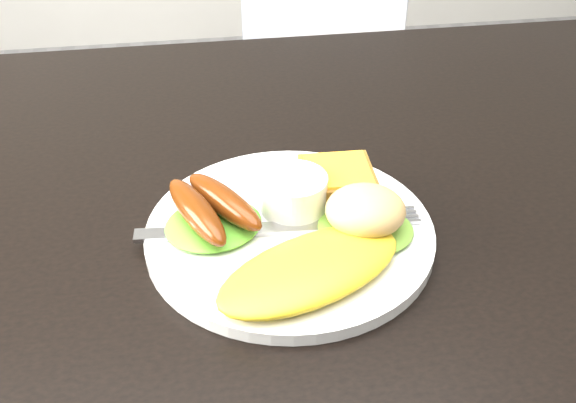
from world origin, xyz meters
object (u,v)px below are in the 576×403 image
(person, at_px, (106,25))
(plate, at_px, (290,232))
(dining_table, at_px, (355,221))
(dining_chair, at_px, (337,84))

(person, height_order, plate, person)
(dining_table, bearing_deg, plate, -149.79)
(person, bearing_deg, dining_table, 111.06)
(person, xyz_separation_m, plate, (0.19, -0.49, -0.01))
(person, bearing_deg, dining_chair, -146.49)
(dining_table, xyz_separation_m, dining_chair, (0.17, 0.84, -0.28))
(dining_table, bearing_deg, person, 119.54)
(dining_table, height_order, dining_chair, dining_table)
(dining_table, relative_size, plate, 4.83)
(dining_table, relative_size, dining_chair, 3.11)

